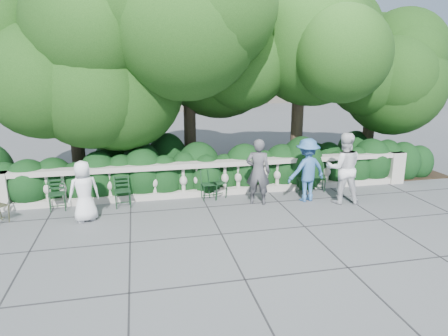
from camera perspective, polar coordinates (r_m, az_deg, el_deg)
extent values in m
plane|color=#4A4C51|center=(10.07, 1.23, -6.93)|extent=(90.00, 90.00, 0.00)
cube|color=#9E998E|center=(11.69, -0.85, -3.35)|extent=(12.00, 0.32, 0.18)
cube|color=#9E998E|center=(11.46, -0.86, 0.65)|extent=(12.00, 0.36, 0.14)
cube|color=#9E998E|center=(11.90, -29.31, -2.89)|extent=(0.44, 0.44, 1.00)
cube|color=#9E998E|center=(13.89, 23.19, 0.11)|extent=(0.44, 0.44, 1.00)
cylinder|color=#3F3023|center=(12.83, -20.21, 3.40)|extent=(0.40, 0.40, 2.80)
ellipsoid|color=black|center=(12.19, -21.43, 13.57)|extent=(5.28, 5.28, 3.96)
cylinder|color=#3F3023|center=(13.36, -4.90, 5.97)|extent=(0.40, 0.40, 3.40)
ellipsoid|color=black|center=(12.72, -4.85, 17.92)|extent=(6.24, 6.24, 4.68)
cylinder|color=#3F3023|center=(13.63, 10.33, 5.11)|extent=(0.40, 0.40, 3.00)
ellipsoid|color=black|center=(13.03, 11.63, 15.31)|extent=(5.52, 5.52, 4.14)
cylinder|color=#3F3023|center=(15.48, 19.92, 4.84)|extent=(0.40, 0.40, 2.60)
ellipsoid|color=black|center=(14.96, 21.45, 12.50)|extent=(4.80, 4.80, 3.60)
imported|color=white|center=(10.13, -19.38, -3.15)|extent=(0.85, 0.70, 1.50)
imported|color=#444349|center=(10.74, 4.89, -0.54)|extent=(0.77, 0.65, 1.80)
imported|color=silver|center=(11.26, 16.71, -0.02)|extent=(1.10, 0.95, 1.94)
imported|color=#315D94|center=(11.19, 11.76, -0.28)|extent=(1.24, 0.87, 1.76)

